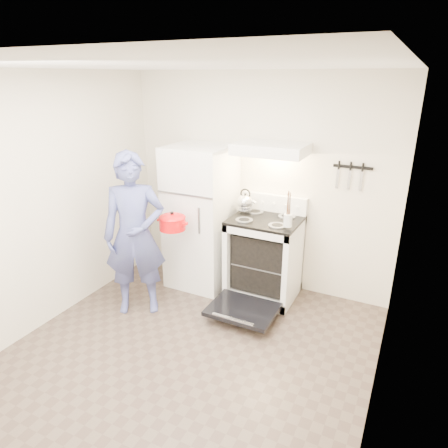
{
  "coord_description": "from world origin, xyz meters",
  "views": [
    {
      "loc": [
        1.67,
        -2.45,
        2.44
      ],
      "look_at": [
        -0.05,
        1.0,
        1.0
      ],
      "focal_mm": 32.0,
      "sensor_mm": 36.0,
      "label": 1
    }
  ],
  "objects_px": {
    "refrigerator": "(201,217)",
    "person": "(135,235)",
    "tea_kettle": "(245,201)",
    "stove_body": "(264,259)",
    "dutch_oven": "(172,223)"
  },
  "relations": [
    {
      "from": "refrigerator",
      "to": "person",
      "type": "xyz_separation_m",
      "value": [
        -0.3,
        -0.87,
        0.03
      ]
    },
    {
      "from": "person",
      "to": "tea_kettle",
      "type": "bearing_deg",
      "value": 18.2
    },
    {
      "from": "stove_body",
      "to": "person",
      "type": "height_order",
      "value": "person"
    },
    {
      "from": "tea_kettle",
      "to": "dutch_oven",
      "type": "distance_m",
      "value": 0.9
    },
    {
      "from": "refrigerator",
      "to": "dutch_oven",
      "type": "xyz_separation_m",
      "value": [
        -0.01,
        -0.59,
        0.11
      ]
    },
    {
      "from": "refrigerator",
      "to": "tea_kettle",
      "type": "bearing_deg",
      "value": 13.49
    },
    {
      "from": "person",
      "to": "dutch_oven",
      "type": "relative_size",
      "value": 4.98
    },
    {
      "from": "refrigerator",
      "to": "tea_kettle",
      "type": "height_order",
      "value": "refrigerator"
    },
    {
      "from": "stove_body",
      "to": "tea_kettle",
      "type": "bearing_deg",
      "value": 161.3
    },
    {
      "from": "tea_kettle",
      "to": "dutch_oven",
      "type": "xyz_separation_m",
      "value": [
        -0.53,
        -0.71,
        -0.13
      ]
    },
    {
      "from": "refrigerator",
      "to": "person",
      "type": "distance_m",
      "value": 0.92
    },
    {
      "from": "refrigerator",
      "to": "stove_body",
      "type": "height_order",
      "value": "refrigerator"
    },
    {
      "from": "stove_body",
      "to": "dutch_oven",
      "type": "height_order",
      "value": "dutch_oven"
    },
    {
      "from": "refrigerator",
      "to": "person",
      "type": "relative_size",
      "value": 0.97
    },
    {
      "from": "stove_body",
      "to": "tea_kettle",
      "type": "relative_size",
      "value": 3.27
    }
  ]
}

